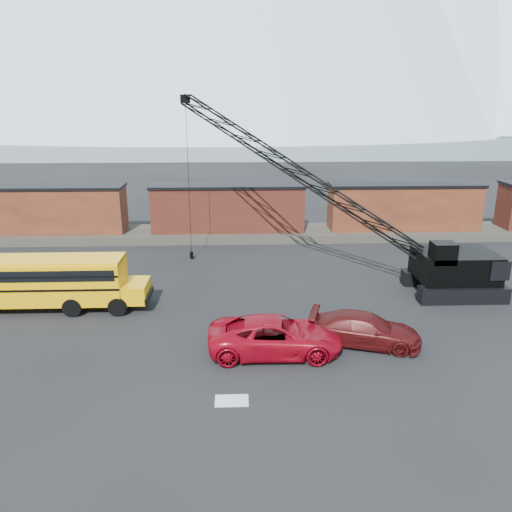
{
  "coord_description": "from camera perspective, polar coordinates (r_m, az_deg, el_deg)",
  "views": [
    {
      "loc": [
        0.82,
        -22.07,
        11.99
      ],
      "look_at": [
        1.93,
        6.63,
        3.0
      ],
      "focal_mm": 35.0,
      "sensor_mm": 36.0,
      "label": 1
    }
  ],
  "objects": [
    {
      "name": "boxcar_mid",
      "position": [
        45.04,
        -3.22,
        5.53
      ],
      "size": [
        13.7,
        3.1,
        4.17
      ],
      "color": "#501D16",
      "rests_on": "gravel_berm"
    },
    {
      "name": "maroon_suv",
      "position": [
        26.31,
        12.35,
        -8.2
      ],
      "size": [
        6.03,
        3.76,
        1.63
      ],
      "primitive_type": "imported",
      "rotation": [
        0.0,
        0.0,
        1.29
      ],
      "color": "#470C0E",
      "rests_on": "ground"
    },
    {
      "name": "boxcar_west_near",
      "position": [
        48.07,
        -22.74,
        4.96
      ],
      "size": [
        13.7,
        3.1,
        4.17
      ],
      "color": "#491A14",
      "rests_on": "gravel_berm"
    },
    {
      "name": "snow_patch",
      "position": [
        21.69,
        -2.79,
        -16.18
      ],
      "size": [
        1.4,
        0.9,
        0.02
      ],
      "primitive_type": "cube",
      "color": "silver",
      "rests_on": "ground"
    },
    {
      "name": "ground",
      "position": [
        25.13,
        -3.88,
        -11.16
      ],
      "size": [
        160.0,
        160.0,
        0.0
      ],
      "primitive_type": "plane",
      "color": "black",
      "rests_on": "ground"
    },
    {
      "name": "boxcar_east_near",
      "position": [
        47.52,
        16.54,
        5.47
      ],
      "size": [
        13.7,
        3.1,
        4.17
      ],
      "color": "#491A14",
      "rests_on": "gravel_berm"
    },
    {
      "name": "gravel_berm",
      "position": [
        45.59,
        -3.17,
        2.56
      ],
      "size": [
        120.0,
        5.0,
        0.7
      ],
      "primitive_type": "cube",
      "color": "#454139",
      "rests_on": "ground"
    },
    {
      "name": "red_pickup",
      "position": [
        24.83,
        2.22,
        -9.12
      ],
      "size": [
        6.64,
        3.13,
        1.83
      ],
      "primitive_type": "imported",
      "rotation": [
        0.0,
        0.0,
        1.56
      ],
      "color": "#9B0717",
      "rests_on": "ground"
    },
    {
      "name": "school_bus",
      "position": [
        32.03,
        -23.04,
        -2.63
      ],
      "size": [
        11.65,
        2.65,
        3.19
      ],
      "color": "#F1A805",
      "rests_on": "ground"
    },
    {
      "name": "crawler_crane",
      "position": [
        34.34,
        5.2,
        9.22
      ],
      "size": [
        20.79,
        10.45,
        12.59
      ],
      "color": "black",
      "rests_on": "ground"
    }
  ]
}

